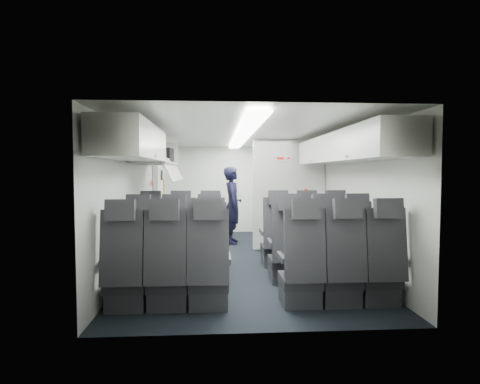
{
  "coord_description": "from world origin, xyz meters",
  "views": [
    {
      "loc": [
        -0.43,
        -6.42,
        1.51
      ],
      "look_at": [
        0.0,
        0.4,
        1.15
      ],
      "focal_mm": 28.0,
      "sensor_mm": 36.0,
      "label": 1
    }
  ],
  "objects": [
    {
      "name": "bulkhead_partition",
      "position": [
        0.98,
        0.8,
        1.08
      ],
      "size": [
        1.4,
        0.15,
        2.13
      ],
      "color": "silver",
      "rests_on": "cabin_shell"
    },
    {
      "name": "overhead_bin_left_front_open",
      "position": [
        -1.44,
        -0.25,
        1.74
      ],
      "size": [
        0.64,
        1.7,
        0.72
      ],
      "color": "#9E9E93",
      "rests_on": "cabin_shell"
    },
    {
      "name": "seat_row_front",
      "position": [
        -0.0,
        -0.53,
        0.4
      ],
      "size": [
        3.33,
        0.56,
        1.24
      ],
      "color": "#252529",
      "rests_on": "cabin_shell"
    },
    {
      "name": "overhead_bin_left_rear",
      "position": [
        -1.4,
        -2.0,
        1.86
      ],
      "size": [
        0.53,
        1.8,
        0.4
      ],
      "color": "silver",
      "rests_on": "cabin_shell"
    },
    {
      "name": "flight_attendant",
      "position": [
        -0.09,
        1.49,
        0.81
      ],
      "size": [
        0.42,
        0.61,
        1.63
      ],
      "primitive_type": "imported",
      "rotation": [
        0.0,
        0.0,
        1.52
      ],
      "color": "black",
      "rests_on": "ground"
    },
    {
      "name": "boarding_door",
      "position": [
        -1.64,
        1.55,
        0.95
      ],
      "size": [
        0.12,
        1.27,
        1.86
      ],
      "color": "silver",
      "rests_on": "cabin_shell"
    },
    {
      "name": "overhead_bin_right_front",
      "position": [
        1.4,
        -0.25,
        1.86
      ],
      "size": [
        0.53,
        1.7,
        0.4
      ],
      "color": "silver",
      "rests_on": "cabin_shell"
    },
    {
      "name": "galley_unit",
      "position": [
        0.95,
        2.72,
        0.95
      ],
      "size": [
        0.85,
        0.52,
        1.9
      ],
      "color": "#939399",
      "rests_on": "cabin_shell"
    },
    {
      "name": "seat_row_rear",
      "position": [
        -0.0,
        -2.33,
        0.4
      ],
      "size": [
        3.33,
        0.56,
        1.24
      ],
      "color": "#252529",
      "rests_on": "cabin_shell"
    },
    {
      "name": "overhead_bin_right_rear",
      "position": [
        1.4,
        -2.0,
        1.86
      ],
      "size": [
        0.53,
        1.8,
        0.4
      ],
      "color": "silver",
      "rests_on": "cabin_shell"
    },
    {
      "name": "cabin_shell",
      "position": [
        0.0,
        0.0,
        1.12
      ],
      "size": [
        3.41,
        6.01,
        2.16
      ],
      "color": "black",
      "rests_on": "ground"
    },
    {
      "name": "seat_row_mid",
      "position": [
        -0.0,
        -1.43,
        0.4
      ],
      "size": [
        3.33,
        0.56,
        1.24
      ],
      "color": "#252529",
      "rests_on": "cabin_shell"
    },
    {
      "name": "carry_on_bag",
      "position": [
        -1.38,
        0.03,
        1.8
      ],
      "size": [
        0.43,
        0.33,
        0.24
      ],
      "primitive_type": "cube",
      "rotation": [
        0.0,
        0.0,
        -0.14
      ],
      "color": "black",
      "rests_on": "overhead_bin_left_front_open"
    },
    {
      "name": "papers",
      "position": [
        0.1,
        1.44,
        1.03
      ],
      "size": [
        0.22,
        0.07,
        0.16
      ],
      "primitive_type": "cube",
      "rotation": [
        0.0,
        0.0,
        -0.2
      ],
      "color": "white",
      "rests_on": "flight_attendant"
    }
  ]
}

